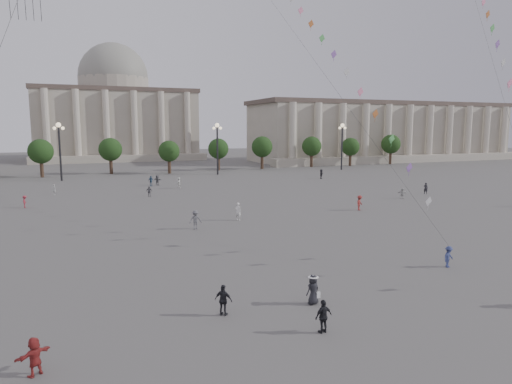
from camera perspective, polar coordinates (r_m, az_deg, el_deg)
name	(u,v)px	position (r m, az deg, el deg)	size (l,w,h in m)	color
ground	(328,307)	(26.25, 9.04, -13.96)	(360.00, 360.00, 0.00)	#4F4C4A
hall_east	(384,132)	(144.35, 15.76, 7.27)	(84.00, 26.22, 17.20)	#9D9684
hall_central	(115,113)	(150.63, -17.17, 9.44)	(48.30, 34.30, 35.50)	#9D9684
tree_row	(138,148)	(99.72, -14.52, 5.32)	(137.12, 5.12, 8.00)	#332219
lamp_post_mid_west	(59,141)	(90.88, -23.37, 5.90)	(2.00, 0.90, 10.65)	#262628
lamp_post_mid_east	(217,139)	(94.95, -4.86, 6.60)	(2.00, 0.90, 10.65)	#262628
lamp_post_far_east	(342,138)	(107.58, 10.72, 6.67)	(2.00, 0.90, 10.65)	#262628
person_crowd_0	(151,181)	(78.44, -13.00, 1.36)	(1.01, 0.42, 1.73)	#31506F
person_crowd_4	(179,183)	(74.56, -9.62, 1.15)	(1.71, 0.55, 1.85)	white
person_crowd_6	(196,220)	(44.58, -7.57, -3.45)	(1.20, 0.69, 1.86)	#57575B
person_crowd_7	(402,193)	(66.30, 17.81, -0.14)	(1.38, 0.44, 1.48)	#BBBBB6
person_crowd_8	(360,203)	(55.51, 12.82, -1.33)	(1.16, 0.67, 1.80)	maroon
person_crowd_9	(321,174)	(88.36, 8.16, 2.25)	(1.68, 0.53, 1.81)	black
person_crowd_10	(54,190)	(72.90, -23.90, 0.28)	(0.56, 0.37, 1.53)	#B1B2AD
person_crowd_12	(157,180)	(79.39, -12.23, 1.45)	(1.59, 0.51, 1.72)	#58595C
person_crowd_13	(238,211)	(48.40, -2.26, -2.44)	(0.70, 0.46, 1.91)	silver
person_crowd_16	(149,191)	(66.41, -13.22, 0.06)	(0.89, 0.37, 1.52)	#57575B
person_crowd_17	(25,202)	(62.67, -26.92, -1.08)	(0.98, 0.56, 1.51)	maroon
person_crowd_19	(426,188)	(71.98, 20.45, 0.44)	(0.61, 0.40, 1.68)	black
tourist_1	(224,300)	(24.60, -4.08, -13.34)	(0.97, 0.41, 1.66)	black
tourist_2	(35,356)	(21.15, -25.94, -18.00)	(1.47, 0.47, 1.59)	#9E2C2B
tourist_4	(323,316)	(22.88, 8.43, -15.12)	(0.97, 0.40, 1.65)	black
kite_flyer_1	(449,257)	(35.17, 22.94, -7.46)	(0.99, 0.57, 1.53)	navy
hat_person	(313,289)	(26.16, 7.16, -11.93)	(0.92, 0.71, 1.69)	black
dragon_kite	(24,0)	(30.90, -27.06, 20.58)	(3.15, 7.49, 21.98)	red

